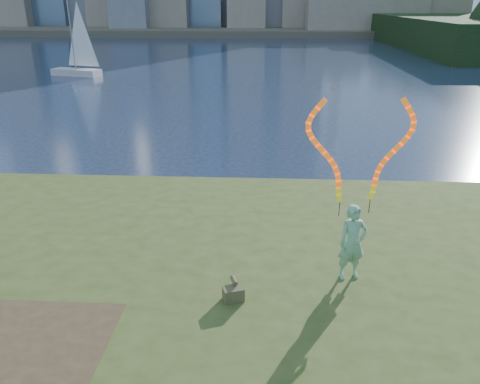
{
  "coord_description": "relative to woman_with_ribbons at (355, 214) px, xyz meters",
  "views": [
    {
      "loc": [
        1.93,
        -8.86,
        6.08
      ],
      "look_at": [
        1.39,
        1.0,
        2.02
      ],
      "focal_mm": 35.0,
      "sensor_mm": 36.0,
      "label": 1
    }
  ],
  "objects": [
    {
      "name": "ground",
      "position": [
        -3.72,
        0.47,
        -2.22
      ],
      "size": [
        320.0,
        320.0,
        0.0
      ],
      "primitive_type": "plane",
      "color": "#18253E",
      "rests_on": "ground"
    },
    {
      "name": "grassy_knoll",
      "position": [
        -3.72,
        -1.82,
        -1.88
      ],
      "size": [
        20.0,
        18.0,
        0.8
      ],
      "color": "#3B4B1B",
      "rests_on": "ground"
    },
    {
      "name": "woman_with_ribbons",
      "position": [
        0.0,
        0.0,
        0.0
      ],
      "size": [
        1.97,
        0.65,
        3.98
      ],
      "rotation": [
        0.0,
        0.0,
        0.27
      ],
      "color": "#227D3C",
      "rests_on": "grassy_knoll"
    },
    {
      "name": "sailboat",
      "position": [
        -18.04,
        32.22,
        -1.02
      ],
      "size": [
        4.6,
        2.48,
        6.94
      ],
      "rotation": [
        0.0,
        0.0,
        -0.27
      ],
      "color": "silver",
      "rests_on": "ground"
    },
    {
      "name": "far_shore",
      "position": [
        -3.72,
        95.47,
        -1.62
      ],
      "size": [
        320.0,
        40.0,
        1.2
      ],
      "primitive_type": "cube",
      "color": "brown",
      "rests_on": "ground"
    },
    {
      "name": "canvas_bag",
      "position": [
        -2.32,
        -0.96,
        -1.27
      ],
      "size": [
        0.44,
        0.5,
        0.36
      ],
      "rotation": [
        0.0,
        0.0,
        0.33
      ],
      "color": "#4C4F2A",
      "rests_on": "grassy_knoll"
    },
    {
      "name": "dirt_patch",
      "position": [
        -5.92,
        -2.73,
        -1.41
      ],
      "size": [
        3.2,
        3.0,
        0.02
      ],
      "primitive_type": "cube",
      "color": "#47331E",
      "rests_on": "grassy_knoll"
    }
  ]
}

